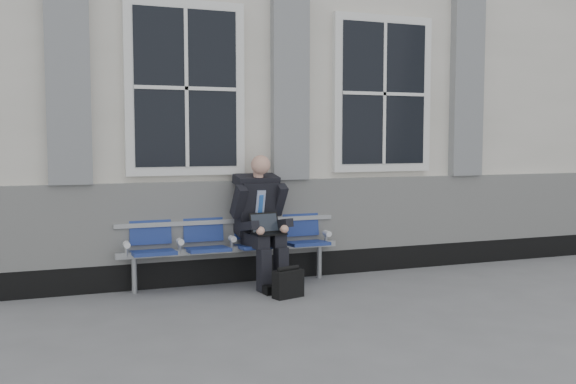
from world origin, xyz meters
name	(u,v)px	position (x,y,z in m)	size (l,w,h in m)	color
ground	(417,299)	(0.00, 0.00, 0.00)	(70.00, 70.00, 0.00)	slate
station_building	(297,104)	(-0.02, 3.47, 2.22)	(14.40, 4.40, 4.49)	silver
bench	(231,238)	(-1.67, 1.32, 0.55)	(2.60, 0.47, 0.91)	#9EA0A3
businessman	(261,216)	(-1.36, 1.18, 0.80)	(0.65, 0.87, 1.50)	black
briefcase	(288,283)	(-1.26, 0.53, 0.16)	(0.36, 0.23, 0.34)	black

